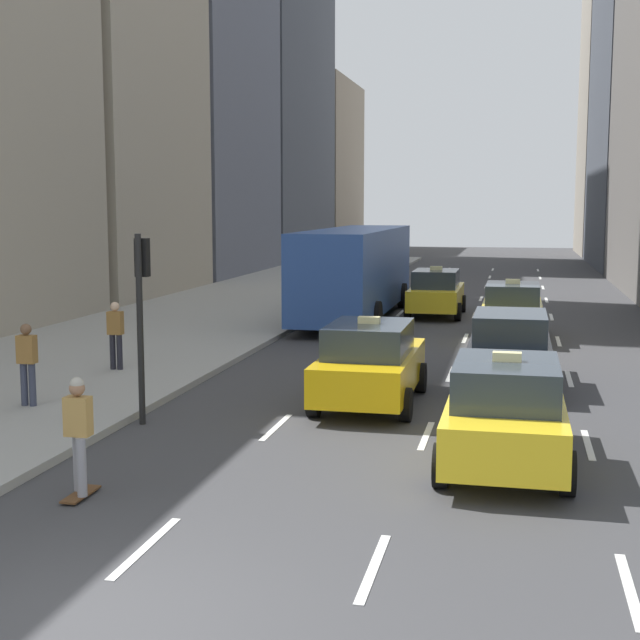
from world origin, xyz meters
TOP-DOWN VIEW (x-y plane):
  - ground_plane at (0.00, 0.00)m, footprint 160.00×160.00m
  - sidewalk_left at (-7.00, 27.00)m, footprint 8.00×66.00m
  - lane_markings at (2.60, 23.00)m, footprint 5.72×56.00m
  - building_row_left at (-14.00, 41.93)m, footprint 6.00×80.24m
  - taxi_lead at (1.20, 10.28)m, footprint 2.02×4.40m
  - taxi_second at (4.00, 20.24)m, footprint 2.02×4.40m
  - taxi_third at (1.20, 25.43)m, footprint 2.02×4.40m
  - taxi_fourth at (4.00, 6.41)m, footprint 2.02×4.40m
  - sedan_black_near at (4.00, 12.81)m, footprint 2.02×4.51m
  - city_bus at (-1.61, 24.15)m, footprint 2.80×11.61m
  - skateboarder at (-1.85, 3.53)m, footprint 0.36×0.80m
  - pedestrian_mid_block at (-5.32, 8.06)m, footprint 0.36×0.22m
  - pedestrian_far_walking at (-5.35, 12.09)m, footprint 0.36×0.22m
  - traffic_light_pole at (-2.75, 7.80)m, footprint 0.24×0.42m

SIDE VIEW (x-z plane):
  - ground_plane at x=0.00m, z-range 0.00..0.00m
  - lane_markings at x=2.60m, z-range 0.00..0.01m
  - sidewalk_left at x=-7.00m, z-range 0.00..0.15m
  - sedan_black_near at x=4.00m, z-range 0.02..1.74m
  - taxi_lead at x=1.20m, z-range -0.05..1.82m
  - taxi_second at x=4.00m, z-range -0.05..1.82m
  - taxi_third at x=1.20m, z-range -0.05..1.82m
  - taxi_fourth at x=4.00m, z-range -0.05..1.82m
  - skateboarder at x=-1.85m, z-range 0.09..1.84m
  - pedestrian_mid_block at x=-5.32m, z-range 0.24..1.89m
  - pedestrian_far_walking at x=-5.35m, z-range 0.24..1.89m
  - city_bus at x=-1.61m, z-range 0.16..3.41m
  - traffic_light_pole at x=-2.75m, z-range 0.61..4.21m
  - building_row_left at x=-14.00m, z-range -4.08..31.52m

